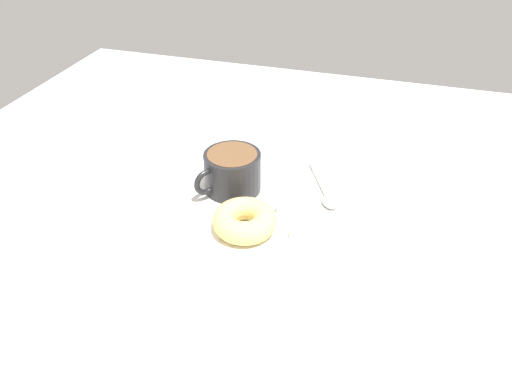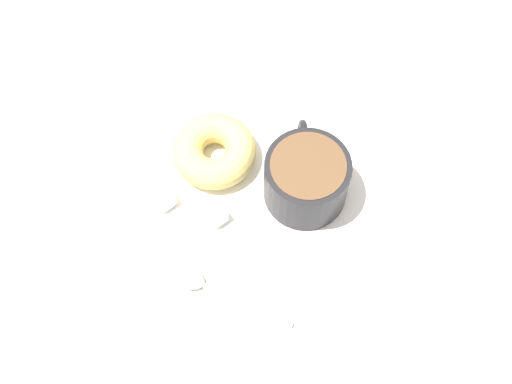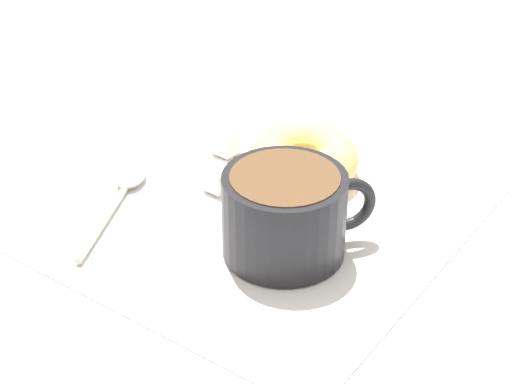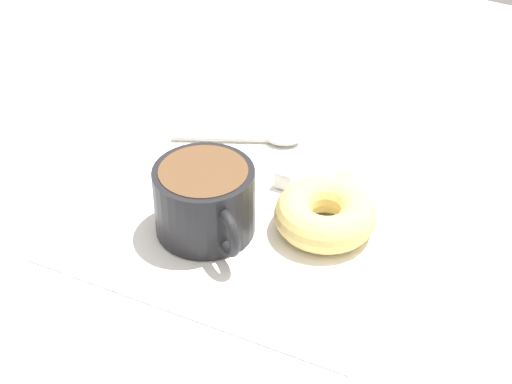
# 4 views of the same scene
# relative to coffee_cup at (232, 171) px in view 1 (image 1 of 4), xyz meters

# --- Properties ---
(ground_plane) EXTENTS (1.20, 1.20, 0.02)m
(ground_plane) POSITION_rel_coffee_cup_xyz_m (0.05, 0.02, -0.05)
(ground_plane) COLOR #B2BCC6
(napkin) EXTENTS (0.32, 0.32, 0.00)m
(napkin) POSITION_rel_coffee_cup_xyz_m (0.03, 0.05, -0.04)
(napkin) COLOR white
(napkin) RESTS_ON ground_plane
(coffee_cup) EXTENTS (0.11, 0.09, 0.07)m
(coffee_cup) POSITION_rel_coffee_cup_xyz_m (0.00, 0.00, 0.00)
(coffee_cup) COLOR black
(coffee_cup) RESTS_ON napkin
(donut) EXTENTS (0.10, 0.10, 0.03)m
(donut) POSITION_rel_coffee_cup_xyz_m (0.10, 0.05, -0.02)
(donut) COLOR #E5C66B
(donut) RESTS_ON napkin
(spoon) EXTENTS (0.13, 0.07, 0.01)m
(spoon) POSITION_rel_coffee_cup_xyz_m (-0.02, 0.15, -0.03)
(spoon) COLOR #B7B2A8
(spoon) RESTS_ON napkin
(sugar_cube) EXTENTS (0.02, 0.02, 0.02)m
(sugar_cube) POSITION_rel_coffee_cup_xyz_m (0.09, 0.13, -0.02)
(sugar_cube) COLOR white
(sugar_cube) RESTS_ON napkin
(sugar_cube_extra) EXTENTS (0.02, 0.02, 0.02)m
(sugar_cube_extra) POSITION_rel_coffee_cup_xyz_m (0.03, 0.10, -0.03)
(sugar_cube_extra) COLOR white
(sugar_cube_extra) RESTS_ON napkin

